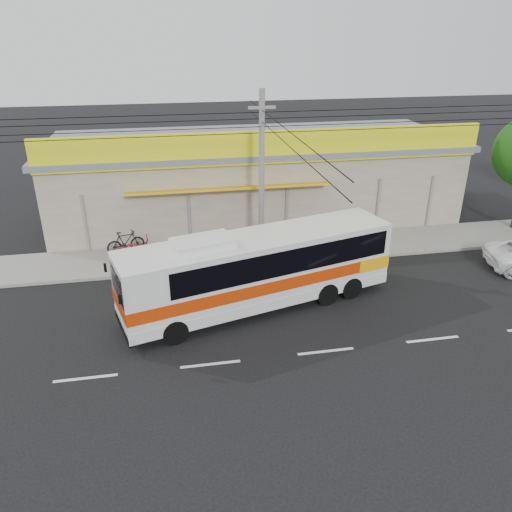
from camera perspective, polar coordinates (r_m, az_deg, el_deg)
The scene contains 8 objects.
ground at distance 19.71m, azimuth 5.75°, elevation -6.62°, with size 120.00×120.00×0.00m, color black.
sidewalk at distance 24.82m, azimuth 2.02°, elevation 0.64°, with size 30.00×3.20×0.15m, color gray.
lane_markings at distance 17.73m, azimuth 7.97°, elevation -10.75°, with size 50.00×0.12×0.01m, color silver, non-canonical shape.
storefront_building at distance 29.17m, azimuth -0.26°, elevation 9.05°, with size 22.60×9.20×5.70m.
coach_bus at distance 19.35m, azimuth 0.81°, elevation -1.07°, with size 11.08×5.07×3.34m.
motorbike_red at distance 24.28m, azimuth -13.48°, elevation 0.90°, with size 0.69×1.99×1.04m, color maroon.
motorbike_dark at distance 25.02m, azimuth -14.68°, elevation 1.58°, with size 0.52×1.84×1.11m, color black.
utility_pole at distance 22.22m, azimuth 0.67°, elevation 15.10°, with size 34.00×14.00×7.86m.
Camera 1 is at (-4.96, -16.09, 10.25)m, focal length 35.00 mm.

